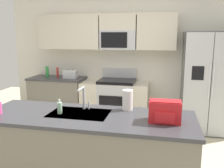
{
  "coord_description": "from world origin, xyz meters",
  "views": [
    {
      "loc": [
        0.74,
        -2.94,
        1.77
      ],
      "look_at": [
        -0.03,
        0.6,
        1.05
      ],
      "focal_mm": 38.86,
      "sensor_mm": 36.0,
      "label": 1
    }
  ],
  "objects_px": {
    "toaster": "(70,74)",
    "pepper_mill": "(58,72)",
    "refrigerator": "(207,82)",
    "soap_dispenser": "(60,108)",
    "range_oven": "(115,101)",
    "sink_faucet": "(83,96)",
    "bottle_green": "(47,72)",
    "paper_towel_roll": "(128,100)",
    "backpack": "(165,111)"
  },
  "relations": [
    {
      "from": "sink_faucet",
      "to": "paper_towel_roll",
      "type": "distance_m",
      "value": 0.53
    },
    {
      "from": "refrigerator",
      "to": "bottle_green",
      "type": "bearing_deg",
      "value": 178.4
    },
    {
      "from": "toaster",
      "to": "soap_dispenser",
      "type": "height_order",
      "value": "toaster"
    },
    {
      "from": "bottle_green",
      "to": "backpack",
      "type": "height_order",
      "value": "backpack"
    },
    {
      "from": "toaster",
      "to": "soap_dispenser",
      "type": "xyz_separation_m",
      "value": [
        0.76,
        -2.22,
        -0.02
      ]
    },
    {
      "from": "range_oven",
      "to": "paper_towel_roll",
      "type": "height_order",
      "value": "paper_towel_roll"
    },
    {
      "from": "sink_faucet",
      "to": "soap_dispenser",
      "type": "height_order",
      "value": "sink_faucet"
    },
    {
      "from": "bottle_green",
      "to": "toaster",
      "type": "bearing_deg",
      "value": -7.3
    },
    {
      "from": "sink_faucet",
      "to": "backpack",
      "type": "bearing_deg",
      "value": -13.43
    },
    {
      "from": "pepper_mill",
      "to": "paper_towel_roll",
      "type": "xyz_separation_m",
      "value": [
        1.8,
        -1.96,
        0.01
      ]
    },
    {
      "from": "sink_faucet",
      "to": "soap_dispenser",
      "type": "xyz_separation_m",
      "value": [
        -0.22,
        -0.2,
        -0.1
      ]
    },
    {
      "from": "paper_towel_roll",
      "to": "backpack",
      "type": "bearing_deg",
      "value": -37.71
    },
    {
      "from": "range_oven",
      "to": "backpack",
      "type": "height_order",
      "value": "backpack"
    },
    {
      "from": "bottle_green",
      "to": "backpack",
      "type": "bearing_deg",
      "value": -43.05
    },
    {
      "from": "toaster",
      "to": "soap_dispenser",
      "type": "distance_m",
      "value": 2.35
    },
    {
      "from": "pepper_mill",
      "to": "backpack",
      "type": "relative_size",
      "value": 0.67
    },
    {
      "from": "sink_faucet",
      "to": "backpack",
      "type": "height_order",
      "value": "sink_faucet"
    },
    {
      "from": "range_oven",
      "to": "bottle_green",
      "type": "bearing_deg",
      "value": 179.27
    },
    {
      "from": "range_oven",
      "to": "bottle_green",
      "type": "xyz_separation_m",
      "value": [
        -1.5,
        0.02,
        0.57
      ]
    },
    {
      "from": "sink_faucet",
      "to": "range_oven",
      "type": "bearing_deg",
      "value": 90.94
    },
    {
      "from": "range_oven",
      "to": "pepper_mill",
      "type": "height_order",
      "value": "pepper_mill"
    },
    {
      "from": "bottle_green",
      "to": "soap_dispenser",
      "type": "height_order",
      "value": "bottle_green"
    },
    {
      "from": "toaster",
      "to": "sink_faucet",
      "type": "distance_m",
      "value": 2.25
    },
    {
      "from": "backpack",
      "to": "paper_towel_roll",
      "type": "bearing_deg",
      "value": 142.29
    },
    {
      "from": "toaster",
      "to": "soap_dispenser",
      "type": "relative_size",
      "value": 1.65
    },
    {
      "from": "refrigerator",
      "to": "sink_faucet",
      "type": "distance_m",
      "value": 2.64
    },
    {
      "from": "soap_dispenser",
      "to": "backpack",
      "type": "xyz_separation_m",
      "value": [
        1.17,
        -0.03,
        0.05
      ]
    },
    {
      "from": "pepper_mill",
      "to": "bottle_green",
      "type": "bearing_deg",
      "value": 175.08
    },
    {
      "from": "sink_faucet",
      "to": "refrigerator",
      "type": "bearing_deg",
      "value": 49.41
    },
    {
      "from": "range_oven",
      "to": "backpack",
      "type": "xyz_separation_m",
      "value": [
        0.98,
        -2.3,
        0.57
      ]
    },
    {
      "from": "range_oven",
      "to": "pepper_mill",
      "type": "relative_size",
      "value": 6.36
    },
    {
      "from": "bottle_green",
      "to": "paper_towel_roll",
      "type": "distance_m",
      "value": 2.85
    },
    {
      "from": "range_oven",
      "to": "pepper_mill",
      "type": "xyz_separation_m",
      "value": [
        -1.25,
        -0.0,
        0.56
      ]
    },
    {
      "from": "pepper_mill",
      "to": "paper_towel_roll",
      "type": "relative_size",
      "value": 0.89
    },
    {
      "from": "toaster",
      "to": "backpack",
      "type": "bearing_deg",
      "value": -49.42
    },
    {
      "from": "soap_dispenser",
      "to": "toaster",
      "type": "bearing_deg",
      "value": 108.83
    },
    {
      "from": "bottle_green",
      "to": "refrigerator",
      "type": "bearing_deg",
      "value": -1.6
    },
    {
      "from": "soap_dispenser",
      "to": "paper_towel_roll",
      "type": "relative_size",
      "value": 0.71
    },
    {
      "from": "toaster",
      "to": "pepper_mill",
      "type": "bearing_deg",
      "value": 170.79
    },
    {
      "from": "backpack",
      "to": "pepper_mill",
      "type": "bearing_deg",
      "value": 134.18
    },
    {
      "from": "refrigerator",
      "to": "soap_dispenser",
      "type": "distance_m",
      "value": 2.93
    },
    {
      "from": "range_oven",
      "to": "soap_dispenser",
      "type": "relative_size",
      "value": 8.0
    },
    {
      "from": "pepper_mill",
      "to": "bottle_green",
      "type": "xyz_separation_m",
      "value": [
        -0.25,
        0.02,
        0.01
      ]
    },
    {
      "from": "paper_towel_roll",
      "to": "backpack",
      "type": "relative_size",
      "value": 0.75
    },
    {
      "from": "paper_towel_roll",
      "to": "pepper_mill",
      "type": "bearing_deg",
      "value": 132.5
    },
    {
      "from": "toaster",
      "to": "backpack",
      "type": "distance_m",
      "value": 2.96
    },
    {
      "from": "toaster",
      "to": "pepper_mill",
      "type": "height_order",
      "value": "pepper_mill"
    },
    {
      "from": "pepper_mill",
      "to": "bottle_green",
      "type": "distance_m",
      "value": 0.25
    },
    {
      "from": "pepper_mill",
      "to": "sink_faucet",
      "type": "bearing_deg",
      "value": -58.21
    },
    {
      "from": "refrigerator",
      "to": "backpack",
      "type": "relative_size",
      "value": 5.78
    }
  ]
}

